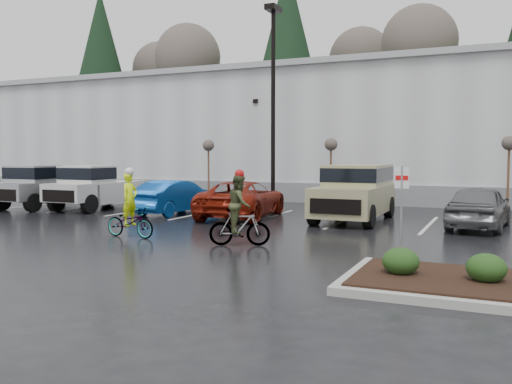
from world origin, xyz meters
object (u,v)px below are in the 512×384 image
at_px(lamppost, 273,84).
at_px(car_red, 242,199).
at_px(sapling_west, 208,149).
at_px(suv_tan, 354,193).
at_px(cyclist_hivis, 130,215).
at_px(pickup_white, 101,187).
at_px(car_blue, 176,197).
at_px(sapling_east, 509,147).
at_px(sapling_mid, 331,148).
at_px(cyclist_olive, 240,217).
at_px(fire_lane_sign, 401,204).
at_px(pickup_silver, 48,186).
at_px(car_grey, 479,207).

relative_size(lamppost, car_red, 1.80).
xyz_separation_m(sapling_west, suv_tan, (8.84, -4.91, -1.70)).
bearing_deg(cyclist_hivis, pickup_white, 49.22).
bearing_deg(car_blue, pickup_white, -0.21).
xyz_separation_m(sapling_east, car_blue, (-12.42, -5.59, -2.03)).
xyz_separation_m(sapling_west, sapling_east, (14.00, 0.00, 0.00)).
relative_size(sapling_mid, car_red, 0.63).
bearing_deg(cyclist_olive, fire_lane_sign, -128.09).
height_order(lamppost, cyclist_olive, lamppost).
bearing_deg(cyclist_olive, pickup_white, 35.94).
bearing_deg(car_red, fire_lane_sign, 128.25).
relative_size(pickup_white, cyclist_hivis, 2.52).
height_order(sapling_west, sapling_east, same).
xyz_separation_m(sapling_mid, cyclist_hivis, (-2.71, -11.50, -2.08)).
bearing_deg(pickup_silver, lamppost, 27.10).
bearing_deg(car_blue, car_grey, -172.57).
distance_m(pickup_white, cyclist_olive, 11.83).
distance_m(lamppost, fire_lane_sign, 14.78).
distance_m(lamppost, pickup_silver, 11.36).
distance_m(sapling_west, car_grey, 14.22).
bearing_deg(sapling_east, suv_tan, -136.45).
bearing_deg(fire_lane_sign, cyclist_olive, 163.62).
height_order(lamppost, suv_tan, lamppost).
height_order(sapling_mid, car_red, sapling_mid).
bearing_deg(sapling_east, fire_lane_sign, -99.75).
bearing_deg(fire_lane_sign, pickup_silver, 157.36).
distance_m(sapling_mid, cyclist_hivis, 12.00).
bearing_deg(pickup_silver, sapling_east, 16.56).
relative_size(sapling_east, car_grey, 0.75).
xyz_separation_m(sapling_mid, pickup_silver, (-11.70, -5.71, -1.75)).
distance_m(fire_lane_sign, car_red, 10.18).
xyz_separation_m(pickup_silver, suv_tan, (14.04, 0.80, 0.05)).
xyz_separation_m(car_blue, cyclist_hivis, (2.22, -5.91, -0.05)).
height_order(sapling_mid, pickup_white, sapling_mid).
bearing_deg(sapling_mid, car_red, -108.49).
relative_size(suv_tan, car_grey, 1.20).
xyz_separation_m(lamppost, car_red, (0.63, -4.61, -4.97)).
bearing_deg(cyclist_olive, suv_tan, -34.23).
bearing_deg(lamppost, suv_tan, -38.92).
relative_size(lamppost, pickup_silver, 1.77).
bearing_deg(car_blue, cyclist_hivis, 116.05).
bearing_deg(car_blue, fire_lane_sign, 150.30).
bearing_deg(cyclist_hivis, car_blue, 24.41).
xyz_separation_m(lamppost, sapling_east, (10.00, 1.00, -2.96)).
bearing_deg(pickup_silver, cyclist_hivis, -32.76).
distance_m(suv_tan, cyclist_hivis, 8.31).
bearing_deg(car_grey, fire_lane_sign, 86.24).
height_order(lamppost, car_blue, lamppost).
bearing_deg(car_blue, car_red, -174.79).
bearing_deg(pickup_white, car_red, -3.42).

